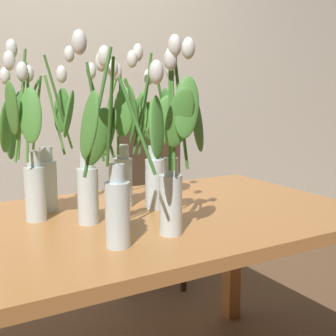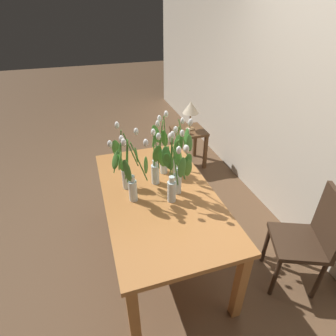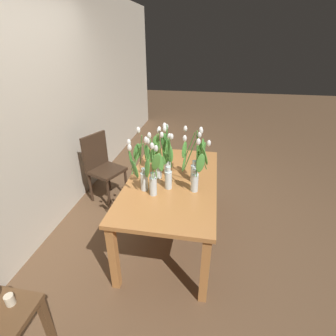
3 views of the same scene
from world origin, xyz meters
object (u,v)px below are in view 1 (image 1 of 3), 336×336
Objects in this scene: tulip_vase_1 at (125,146)px; tulip_vase_4 at (175,154)px; tulip_vase_0 at (151,149)px; tulip_vase_6 at (27,156)px; dining_chair at (150,195)px; tulip_vase_2 at (95,167)px; tulip_vase_3 at (45,146)px; dining_table at (135,243)px; tulip_vase_5 at (116,172)px.

tulip_vase_4 reaches higher than tulip_vase_1.
tulip_vase_0 reaches higher than tulip_vase_4.
tulip_vase_6 is at bearing 134.72° from tulip_vase_4.
dining_chair is at bearing 62.24° from tulip_vase_0.
tulip_vase_2 is (-0.17, -0.14, -0.04)m from tulip_vase_1.
tulip_vase_6 is at bearing -123.64° from tulip_vase_3.
tulip_vase_4 is (-0.01, -0.38, 0.02)m from tulip_vase_1.
tulip_vase_6 is 0.63× the size of dining_chair.
tulip_vase_0 is at bearing 35.59° from dining_table.
tulip_vase_4 reaches higher than tulip_vase_5.
tulip_vase_2 is (-0.13, 0.02, 0.27)m from dining_table.
tulip_vase_1 is at bearing 87.74° from tulip_vase_4.
dining_table is 2.82× the size of tulip_vase_5.
tulip_vase_0 is at bearing -49.89° from tulip_vase_1.
tulip_vase_3 is 0.17m from tulip_vase_6.
tulip_vase_3 is (-0.09, 0.24, 0.05)m from tulip_vase_2.
tulip_vase_6 is at bearing 174.01° from tulip_vase_0.
dining_table is 2.80× the size of tulip_vase_4.
tulip_vase_2 is 1.35m from dining_chair.
tulip_vase_3 is at bearing 117.32° from tulip_vase_4.
tulip_vase_6 is (-0.42, 0.04, -0.00)m from tulip_vase_0.
tulip_vase_4 is 0.61× the size of dining_chair.
tulip_vase_5 is at bearing -83.54° from tulip_vase_3.
tulip_vase_0 reaches higher than tulip_vase_2.
tulip_vase_2 is 0.93× the size of tulip_vase_6.
tulip_vase_2 is 0.92× the size of tulip_vase_3.
tulip_vase_4 reaches higher than tulip_vase_2.
tulip_vase_4 is (0.25, -0.48, 0.01)m from tulip_vase_3.
tulip_vase_1 is 0.28m from tulip_vase_3.
tulip_vase_3 is at bearing 96.46° from tulip_vase_5.
tulip_vase_1 is 0.97× the size of tulip_vase_2.
tulip_vase_3 is (-0.26, 0.10, 0.01)m from tulip_vase_1.
tulip_vase_2 is 0.29m from tulip_vase_4.
tulip_vase_5 is at bearing -124.87° from dining_table.
tulip_vase_2 is at bearing 122.88° from tulip_vase_4.
tulip_vase_0 is 0.10m from tulip_vase_1.
tulip_vase_0 is 1.19m from dining_chair.
tulip_vase_2 reaches higher than tulip_vase_1.
tulip_vase_0 is at bearing -28.94° from tulip_vase_3.
tulip_vase_5 is 0.39m from tulip_vase_6.
tulip_vase_4 is 0.98× the size of tulip_vase_6.
tulip_vase_0 is 1.03× the size of tulip_vase_5.
tulip_vase_6 reaches higher than tulip_vase_4.
tulip_vase_2 is at bearing -141.18° from tulip_vase_1.
tulip_vase_0 and tulip_vase_6 have the same top height.
tulip_vase_3 reaches higher than dining_chair.
tulip_vase_2 is at bearing -68.85° from tulip_vase_3.
tulip_vase_5 is at bearing -130.86° from tulip_vase_0.
dining_chair is (0.52, 0.98, -0.43)m from tulip_vase_0.
dining_chair is (0.62, 1.06, -0.12)m from dining_table.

